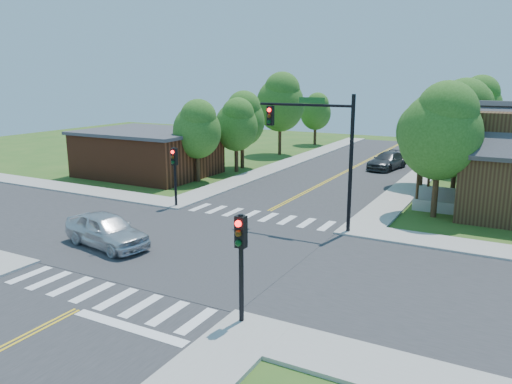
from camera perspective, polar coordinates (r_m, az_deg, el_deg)
The scene contains 25 objects.
ground at distance 24.31m, azimuth -6.54°, elevation -6.35°, with size 100.00×100.00×0.00m, color #2C591B.
road_ns at distance 24.30m, azimuth -6.54°, elevation -6.31°, with size 10.00×90.00×0.04m, color #2D2D30.
road_ew at distance 24.30m, azimuth -6.54°, elevation -6.30°, with size 90.00×10.00×0.04m, color #2D2D30.
intersection_patch at distance 24.31m, azimuth -6.54°, elevation -6.35°, with size 10.20×10.20×0.06m, color #2D2D30.
sidewalk_nw at distance 45.84m, azimuth -11.56°, elevation 2.80°, with size 40.00×40.00×0.14m.
crosswalk_north at distance 29.34m, azimuth 0.37°, elevation -2.75°, with size 8.85×2.00×0.01m.
crosswalk_south at distance 19.91m, azimuth -16.96°, elevation -11.25°, with size 8.85×2.00×0.01m.
centerline at distance 24.29m, azimuth -6.55°, elevation -6.25°, with size 0.30×90.00×0.01m.
stop_bar at distance 17.44m, azimuth -14.29°, elevation -14.87°, with size 4.60×0.45×0.09m, color white.
signal_mast_ne at distance 26.24m, azimuth 7.36°, elevation 5.97°, with size 5.30×0.42×7.20m.
signal_pole_se at distance 16.10m, azimuth -1.76°, elevation -6.50°, with size 0.34×0.42×3.80m.
signal_pole_nw at distance 31.22m, azimuth -9.30°, elevation 2.97°, with size 0.34×0.42×3.80m.
building_nw at distance 42.55m, azimuth -12.24°, elevation 4.46°, with size 10.40×8.40×3.73m.
tree_e_a at distance 30.14m, azimuth 20.47°, elevation 6.74°, with size 4.62×4.39×7.86m.
tree_e_b at distance 37.41m, azimuth 22.32°, elevation 7.80°, with size 4.70×4.46×7.98m.
tree_e_c at distance 45.13m, azimuth 23.16°, elevation 8.10°, with size 4.44×4.21×7.54m.
tree_e_d at distance 54.13m, azimuth 23.98°, elevation 9.17°, with size 4.83×4.59×8.22m.
tree_w_a at distance 38.72m, azimuth -6.72°, elevation 7.29°, with size 3.77×3.58×6.41m.
tree_w_b at distance 44.25m, azimuth -1.55°, elevation 8.48°, with size 4.04×3.84×6.87m.
tree_w_c at distance 52.04m, azimuth 2.84°, elevation 10.37°, with size 5.02×4.77×8.53m.
tree_w_d at distance 60.33m, azimuth 6.88°, elevation 9.22°, with size 3.65×3.47×6.21m.
tree_house at distance 38.45m, azimuth 18.79°, elevation 6.99°, with size 3.98×3.78×6.76m.
tree_bldg at distance 42.56m, azimuth -2.23°, elevation 7.83°, with size 3.73×3.55×6.35m.
car_silver at distance 25.06m, azimuth -16.71°, elevation -4.24°, with size 5.15×2.85×1.66m, color silver.
car_dgrey at distance 45.57m, azimuth 14.77°, elevation 3.42°, with size 2.95×5.35×1.47m, color #343639.
Camera 1 is at (13.23, -18.73, 8.07)m, focal length 35.00 mm.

